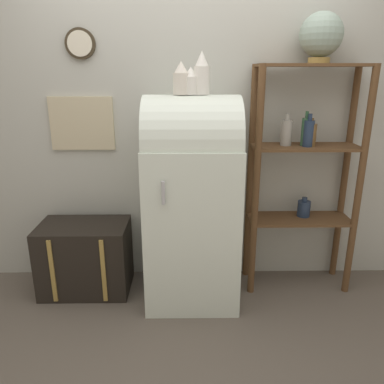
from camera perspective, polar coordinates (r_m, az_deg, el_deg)
name	(u,v)px	position (r m, az deg, el deg)	size (l,w,h in m)	color
ground_plane	(192,310)	(2.82, 0.03, -17.59)	(12.00, 12.00, 0.00)	#60564C
wall_back	(191,111)	(2.88, -0.22, 12.23)	(7.00, 0.09, 2.70)	#B7B7AD
refrigerator	(192,197)	(2.66, -0.03, -0.82)	(0.65, 0.67, 1.49)	silver
suitcase_trunk	(86,257)	(3.04, -15.91, -9.55)	(0.66, 0.43, 0.54)	black
shelf_unit	(304,165)	(2.88, 16.64, 4.01)	(0.79, 0.31, 1.69)	brown
globe	(321,35)	(2.85, 19.09, 21.63)	(0.29, 0.29, 0.33)	#AD8942
vase_left	(181,79)	(2.52, -1.67, 16.82)	(0.10, 0.10, 0.21)	silver
vase_center	(191,82)	(2.52, -0.20, 16.46)	(0.10, 0.10, 0.17)	white
vase_right	(202,74)	(2.53, 1.49, 17.49)	(0.10, 0.10, 0.27)	white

